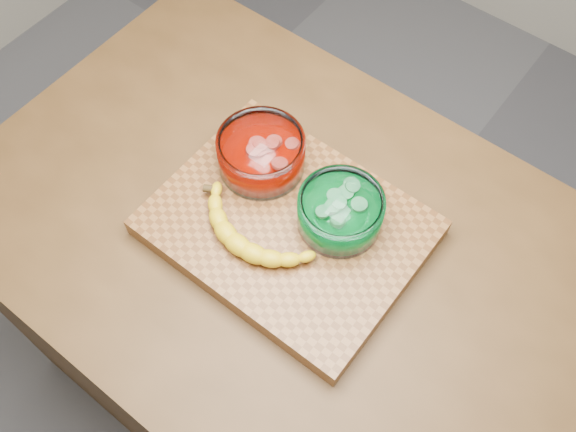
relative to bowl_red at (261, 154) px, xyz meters
The scene contains 6 objects.
ground 0.98m from the bowl_red, 30.56° to the right, with size 3.50×3.50×0.00m, color #59585D.
counter 0.54m from the bowl_red, 30.56° to the right, with size 1.20×0.80×0.90m, color #4B3016.
cutting_board 0.14m from the bowl_red, 30.56° to the right, with size 0.45×0.35×0.04m, color brown.
bowl_red is the anchor object (origin of this frame).
bowl_green 0.18m from the bowl_red, ahead, with size 0.15×0.15×0.07m.
banana 0.15m from the bowl_red, 58.21° to the right, with size 0.26×0.12×0.04m, color gold, non-canonical shape.
Camera 1 is at (0.34, -0.44, 1.90)m, focal length 40.00 mm.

